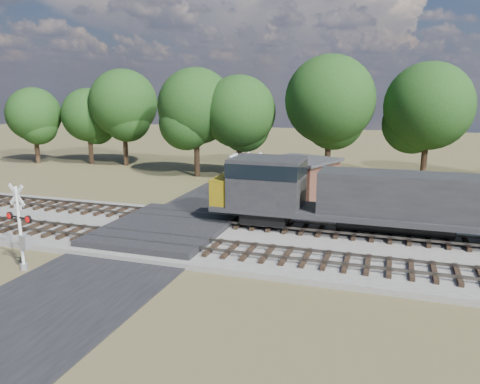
% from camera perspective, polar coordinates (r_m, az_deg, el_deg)
% --- Properties ---
extents(ground, '(160.00, 160.00, 0.00)m').
position_cam_1_polar(ground, '(28.63, -9.34, -5.35)').
color(ground, brown).
rests_on(ground, ground).
extents(ballast_bed, '(140.00, 10.00, 0.30)m').
position_cam_1_polar(ballast_bed, '(26.21, 11.16, -6.77)').
color(ballast_bed, gray).
rests_on(ballast_bed, ground).
extents(road, '(7.00, 60.00, 0.08)m').
position_cam_1_polar(road, '(28.62, -9.34, -5.27)').
color(road, black).
rests_on(road, ground).
extents(crossing_panel, '(7.00, 9.00, 0.62)m').
position_cam_1_polar(crossing_panel, '(28.96, -8.90, -4.47)').
color(crossing_panel, '#262628').
rests_on(crossing_panel, ground).
extents(track_near, '(140.00, 2.60, 0.33)m').
position_cam_1_polar(track_near, '(25.51, -5.15, -6.50)').
color(track_near, black).
rests_on(track_near, ballast_bed).
extents(track_far, '(140.00, 2.60, 0.33)m').
position_cam_1_polar(track_far, '(29.95, -1.39, -3.55)').
color(track_far, black).
rests_on(track_far, ballast_bed).
extents(crossing_signal_near, '(1.72, 0.46, 4.31)m').
position_cam_1_polar(crossing_signal_near, '(24.96, -25.05, -4.77)').
color(crossing_signal_near, silver).
rests_on(crossing_signal_near, ground).
extents(crossing_signal_far, '(1.74, 0.48, 4.37)m').
position_cam_1_polar(crossing_signal_far, '(33.32, 1.61, 0.59)').
color(crossing_signal_far, silver).
rests_on(crossing_signal_far, ground).
extents(equipment_shed, '(6.44, 6.44, 3.38)m').
position_cam_1_polar(equipment_shed, '(36.86, 7.31, 1.48)').
color(equipment_shed, '#4A2A1F').
rests_on(equipment_shed, ground).
extents(treeline, '(75.72, 11.36, 11.85)m').
position_cam_1_polar(treeline, '(44.85, 12.67, 9.83)').
color(treeline, black).
rests_on(treeline, ground).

